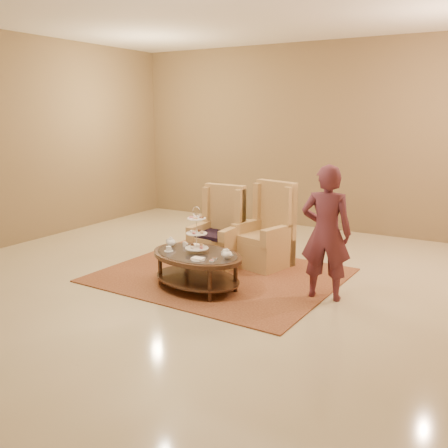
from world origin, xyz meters
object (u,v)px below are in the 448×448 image
Objects in this scene: armchair_right at (267,238)px; tea_table at (197,260)px; person at (326,233)px; armchair_left at (219,239)px.

tea_table is at bearing -89.75° from armchair_right.
armchair_right is 0.76× the size of person.
person is at bearing 31.07° from tea_table.
armchair_left is (-0.31, 1.04, 0.01)m from tea_table.
person reaches higher than armchair_right.
person is (1.49, 0.53, 0.42)m from tea_table.
armchair_left is at bearing -27.82° from person.
armchair_right is at bearing 25.47° from armchair_left.
armchair_right reaches higher than tea_table.
armchair_left is 0.95× the size of armchair_right.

